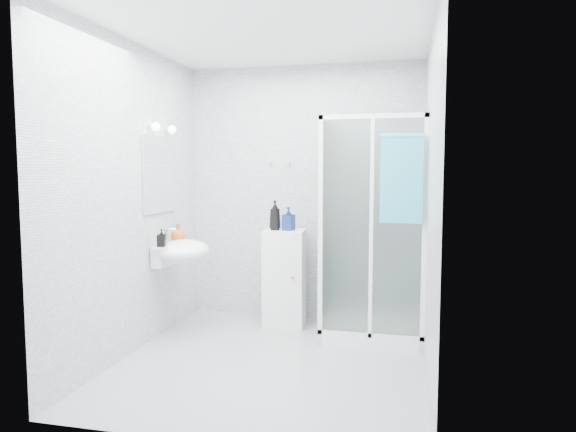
% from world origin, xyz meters
% --- Properties ---
extents(room, '(2.40, 2.60, 2.60)m').
position_xyz_m(room, '(0.00, 0.00, 1.30)').
color(room, silver).
rests_on(room, ground).
extents(shower_enclosure, '(0.90, 0.95, 2.00)m').
position_xyz_m(shower_enclosure, '(0.67, 0.77, 0.45)').
color(shower_enclosure, white).
rests_on(shower_enclosure, ground).
extents(wall_basin, '(0.46, 0.56, 0.35)m').
position_xyz_m(wall_basin, '(-0.99, 0.45, 0.80)').
color(wall_basin, white).
rests_on(wall_basin, ground).
extents(mirror, '(0.02, 0.60, 0.70)m').
position_xyz_m(mirror, '(-1.19, 0.45, 1.50)').
color(mirror, white).
rests_on(mirror, room).
extents(vanity_lights, '(0.10, 0.40, 0.08)m').
position_xyz_m(vanity_lights, '(-1.14, 0.45, 1.92)').
color(vanity_lights, silver).
rests_on(vanity_lights, room).
extents(wall_hooks, '(0.23, 0.06, 0.03)m').
position_xyz_m(wall_hooks, '(-0.25, 1.26, 1.62)').
color(wall_hooks, silver).
rests_on(wall_hooks, room).
extents(storage_cabinet, '(0.42, 0.43, 0.95)m').
position_xyz_m(storage_cabinet, '(-0.13, 1.00, 0.48)').
color(storage_cabinet, white).
rests_on(storage_cabinet, ground).
extents(hand_towel, '(0.34, 0.05, 0.73)m').
position_xyz_m(hand_towel, '(0.99, 0.36, 1.49)').
color(hand_towel, '#32A2BE').
rests_on(hand_towel, shower_enclosure).
extents(shampoo_bottle_a, '(0.11, 0.11, 0.29)m').
position_xyz_m(shampoo_bottle_a, '(-0.23, 1.00, 1.10)').
color(shampoo_bottle_a, black).
rests_on(shampoo_bottle_a, storage_cabinet).
extents(shampoo_bottle_b, '(0.12, 0.13, 0.23)m').
position_xyz_m(shampoo_bottle_b, '(-0.09, 0.99, 1.07)').
color(shampoo_bottle_b, navy).
rests_on(shampoo_bottle_b, storage_cabinet).
extents(soap_dispenser_orange, '(0.15, 0.15, 0.17)m').
position_xyz_m(soap_dispenser_orange, '(-1.07, 0.58, 0.95)').
color(soap_dispenser_orange, '#B34B15').
rests_on(soap_dispenser_orange, wall_basin).
extents(soap_dispenser_black, '(0.08, 0.09, 0.16)m').
position_xyz_m(soap_dispenser_black, '(-1.08, 0.26, 0.94)').
color(soap_dispenser_black, black).
rests_on(soap_dispenser_black, wall_basin).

